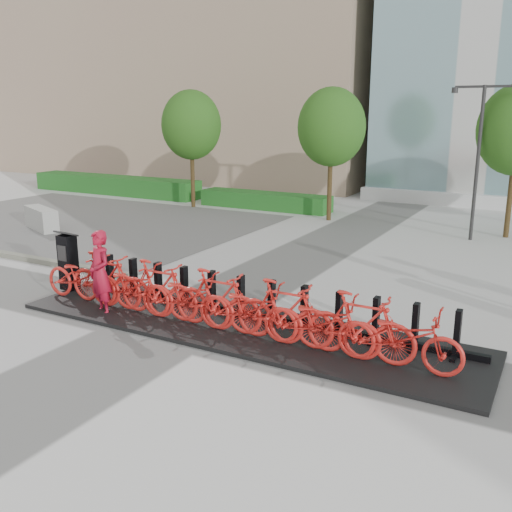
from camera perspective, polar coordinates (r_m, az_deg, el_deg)
The scene contains 23 objects.
ground at distance 11.89m, azimuth -7.79°, elevation -6.61°, with size 120.00×120.00×0.00m, color silver.
gravel_patch at distance 23.42m, azimuth -17.37°, elevation 3.34°, with size 14.00×14.00×0.00m, color #53514E.
hedge_a at distance 30.71m, azimuth -13.95°, elevation 6.91°, with size 10.00×1.40×0.90m, color #236C2A.
hedge_b at distance 25.27m, azimuth 0.89°, elevation 5.56°, with size 6.00×1.20×0.70m, color #236C2A.
tree_0 at distance 25.53m, azimuth -6.50°, elevation 12.87°, with size 2.60×2.60×5.10m.
tree_1 at distance 22.42m, azimuth 7.56°, elevation 12.64°, with size 2.60×2.60×5.10m.
streetlamp at distance 20.07m, azimuth 21.42°, elevation 10.29°, with size 2.00×0.20×5.00m.
dock_pad at distance 11.43m, azimuth -1.60°, elevation -7.14°, with size 9.60×2.40×0.08m, color black.
dock_rail_posts at distance 11.63m, azimuth -0.17°, elevation -4.31°, with size 8.02×0.50×0.85m, color black, non-canonical shape.
bike_0 at distance 13.31m, azimuth -17.05°, elevation -2.04°, with size 0.71×2.03×1.06m, color red.
bike_1 at distance 12.81m, azimuth -14.81°, elevation -2.26°, with size 0.56×1.97×1.18m, color red.
bike_2 at distance 12.35m, azimuth -12.36°, elevation -3.01°, with size 0.71×2.03×1.06m, color red.
bike_3 at distance 11.89m, azimuth -9.75°, elevation -3.27°, with size 0.56×1.97×1.18m, color red.
bike_4 at distance 11.49m, azimuth -6.91°, elevation -4.10°, with size 0.71×2.03×1.06m, color red.
bike_5 at distance 11.08m, azimuth -3.88°, elevation -4.40°, with size 0.56×1.97×1.18m, color red.
bike_6 at distance 10.75m, azimuth -0.63°, elevation -5.31°, with size 0.71×2.03×1.06m, color red.
bike_7 at distance 10.41m, azimuth 2.84°, elevation -5.64°, with size 0.56×1.97×1.18m, color red.
bike_8 at distance 10.16m, azimuth 6.51°, elevation -6.60°, with size 0.71×2.03×1.06m, color red.
bike_9 at distance 9.91m, azimuth 10.39°, elevation -6.94°, with size 0.56×1.97×1.18m, color red.
bike_10 at distance 9.75m, azimuth 14.42°, elevation -7.90°, with size 0.71×2.03×1.06m, color red.
kiosk at distance 14.19m, azimuth -18.28°, elevation -0.48°, with size 0.45×0.37×1.44m.
worker_red at distance 12.40m, azimuth -15.33°, elevation -1.67°, with size 0.67×0.44×1.83m, color #B3112B.
jersey_barrier at distance 22.16m, azimuth -20.68°, elevation 3.50°, with size 2.06×0.56×0.80m, color #ACAEA1.
Camera 1 is at (6.71, -8.85, 4.24)m, focal length 40.00 mm.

